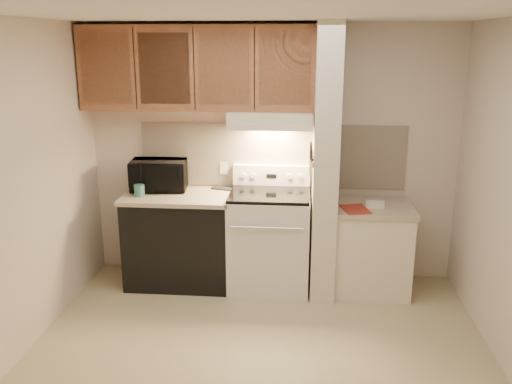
# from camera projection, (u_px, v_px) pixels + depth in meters

# --- Properties ---
(floor) EXTENTS (3.60, 3.60, 0.00)m
(floor) POSITION_uv_depth(u_px,v_px,m) (259.00, 348.00, 4.25)
(floor) COLOR tan
(floor) RESTS_ON ground
(ceiling) EXTENTS (3.60, 3.60, 0.00)m
(ceiling) POSITION_uv_depth(u_px,v_px,m) (260.00, 14.00, 3.58)
(ceiling) COLOR white
(ceiling) RESTS_ON wall_back
(wall_back) EXTENTS (3.60, 2.50, 0.02)m
(wall_back) POSITION_uv_depth(u_px,v_px,m) (272.00, 154.00, 5.35)
(wall_back) COLOR beige
(wall_back) RESTS_ON floor
(wall_left) EXTENTS (0.02, 3.00, 2.50)m
(wall_left) POSITION_uv_depth(u_px,v_px,m) (21.00, 190.00, 4.07)
(wall_left) COLOR beige
(wall_left) RESTS_ON floor
(backsplash) EXTENTS (2.60, 0.02, 0.63)m
(backsplash) POSITION_uv_depth(u_px,v_px,m) (272.00, 156.00, 5.34)
(backsplash) COLOR white
(backsplash) RESTS_ON wall_back
(range_body) EXTENTS (0.76, 0.65, 0.92)m
(range_body) POSITION_uv_depth(u_px,v_px,m) (269.00, 241.00, 5.23)
(range_body) COLOR silver
(range_body) RESTS_ON floor
(oven_window) EXTENTS (0.50, 0.01, 0.30)m
(oven_window) POSITION_uv_depth(u_px,v_px,m) (267.00, 249.00, 4.92)
(oven_window) COLOR black
(oven_window) RESTS_ON range_body
(oven_handle) EXTENTS (0.65, 0.02, 0.02)m
(oven_handle) POSITION_uv_depth(u_px,v_px,m) (267.00, 228.00, 4.82)
(oven_handle) COLOR silver
(oven_handle) RESTS_ON range_body
(cooktop) EXTENTS (0.74, 0.64, 0.03)m
(cooktop) POSITION_uv_depth(u_px,v_px,m) (270.00, 194.00, 5.11)
(cooktop) COLOR black
(cooktop) RESTS_ON range_body
(range_backguard) EXTENTS (0.76, 0.08, 0.20)m
(range_backguard) POSITION_uv_depth(u_px,v_px,m) (272.00, 175.00, 5.35)
(range_backguard) COLOR silver
(range_backguard) RESTS_ON range_body
(range_display) EXTENTS (0.10, 0.01, 0.04)m
(range_display) POSITION_uv_depth(u_px,v_px,m) (271.00, 176.00, 5.31)
(range_display) COLOR black
(range_display) RESTS_ON range_backguard
(range_knob_left_outer) EXTENTS (0.05, 0.02, 0.05)m
(range_knob_left_outer) POSITION_uv_depth(u_px,v_px,m) (243.00, 175.00, 5.33)
(range_knob_left_outer) COLOR silver
(range_knob_left_outer) RESTS_ON range_backguard
(range_knob_left_inner) EXTENTS (0.05, 0.02, 0.05)m
(range_knob_left_inner) POSITION_uv_depth(u_px,v_px,m) (253.00, 176.00, 5.32)
(range_knob_left_inner) COLOR silver
(range_knob_left_inner) RESTS_ON range_backguard
(range_knob_right_inner) EXTENTS (0.05, 0.02, 0.05)m
(range_knob_right_inner) POSITION_uv_depth(u_px,v_px,m) (290.00, 176.00, 5.29)
(range_knob_right_inner) COLOR silver
(range_knob_right_inner) RESTS_ON range_backguard
(range_knob_right_outer) EXTENTS (0.05, 0.02, 0.05)m
(range_knob_right_outer) POSITION_uv_depth(u_px,v_px,m) (300.00, 177.00, 5.28)
(range_knob_right_outer) COLOR silver
(range_knob_right_outer) RESTS_ON range_backguard
(dishwasher_front) EXTENTS (1.00, 0.63, 0.87)m
(dishwasher_front) POSITION_uv_depth(u_px,v_px,m) (180.00, 240.00, 5.32)
(dishwasher_front) COLOR black
(dishwasher_front) RESTS_ON floor
(left_countertop) EXTENTS (1.04, 0.67, 0.04)m
(left_countertop) POSITION_uv_depth(u_px,v_px,m) (178.00, 196.00, 5.20)
(left_countertop) COLOR #B8A68C
(left_countertop) RESTS_ON dishwasher_front
(spoon_rest) EXTENTS (0.24, 0.13, 0.02)m
(spoon_rest) POSITION_uv_depth(u_px,v_px,m) (223.00, 189.00, 5.35)
(spoon_rest) COLOR black
(spoon_rest) RESTS_ON left_countertop
(teal_jar) EXTENTS (0.13, 0.13, 0.11)m
(teal_jar) POSITION_uv_depth(u_px,v_px,m) (139.00, 190.00, 5.12)
(teal_jar) COLOR #347067
(teal_jar) RESTS_ON left_countertop
(outlet) EXTENTS (0.08, 0.01, 0.12)m
(outlet) POSITION_uv_depth(u_px,v_px,m) (224.00, 168.00, 5.41)
(outlet) COLOR silver
(outlet) RESTS_ON backsplash
(microwave) EXTENTS (0.57, 0.42, 0.30)m
(microwave) POSITION_uv_depth(u_px,v_px,m) (159.00, 175.00, 5.31)
(microwave) COLOR black
(microwave) RESTS_ON left_countertop
(partition_pillar) EXTENTS (0.22, 0.70, 2.50)m
(partition_pillar) POSITION_uv_depth(u_px,v_px,m) (325.00, 163.00, 4.97)
(partition_pillar) COLOR beige
(partition_pillar) RESTS_ON floor
(pillar_trim) EXTENTS (0.01, 0.70, 0.04)m
(pillar_trim) POSITION_uv_depth(u_px,v_px,m) (313.00, 157.00, 4.97)
(pillar_trim) COLOR #90593A
(pillar_trim) RESTS_ON partition_pillar
(knife_strip) EXTENTS (0.02, 0.42, 0.04)m
(knife_strip) POSITION_uv_depth(u_px,v_px,m) (312.00, 156.00, 4.92)
(knife_strip) COLOR black
(knife_strip) RESTS_ON partition_pillar
(knife_blade_a) EXTENTS (0.01, 0.03, 0.16)m
(knife_blade_a) POSITION_uv_depth(u_px,v_px,m) (311.00, 171.00, 4.79)
(knife_blade_a) COLOR silver
(knife_blade_a) RESTS_ON knife_strip
(knife_handle_a) EXTENTS (0.02, 0.02, 0.10)m
(knife_handle_a) POSITION_uv_depth(u_px,v_px,m) (311.00, 154.00, 4.75)
(knife_handle_a) COLOR black
(knife_handle_a) RESTS_ON knife_strip
(knife_blade_b) EXTENTS (0.01, 0.04, 0.18)m
(knife_blade_b) POSITION_uv_depth(u_px,v_px,m) (311.00, 169.00, 4.88)
(knife_blade_b) COLOR silver
(knife_blade_b) RESTS_ON knife_strip
(knife_handle_b) EXTENTS (0.02, 0.02, 0.10)m
(knife_handle_b) POSITION_uv_depth(u_px,v_px,m) (311.00, 152.00, 4.83)
(knife_handle_b) COLOR black
(knife_handle_b) RESTS_ON knife_strip
(knife_blade_c) EXTENTS (0.01, 0.04, 0.20)m
(knife_blade_c) POSITION_uv_depth(u_px,v_px,m) (310.00, 169.00, 4.94)
(knife_blade_c) COLOR silver
(knife_blade_c) RESTS_ON knife_strip
(knife_handle_c) EXTENTS (0.02, 0.02, 0.10)m
(knife_handle_c) POSITION_uv_depth(u_px,v_px,m) (311.00, 150.00, 4.91)
(knife_handle_c) COLOR black
(knife_handle_c) RESTS_ON knife_strip
(knife_blade_d) EXTENTS (0.01, 0.04, 0.16)m
(knife_blade_d) POSITION_uv_depth(u_px,v_px,m) (310.00, 165.00, 5.03)
(knife_blade_d) COLOR silver
(knife_blade_d) RESTS_ON knife_strip
(knife_handle_d) EXTENTS (0.02, 0.02, 0.10)m
(knife_handle_d) POSITION_uv_depth(u_px,v_px,m) (311.00, 149.00, 4.97)
(knife_handle_d) COLOR black
(knife_handle_d) RESTS_ON knife_strip
(knife_blade_e) EXTENTS (0.01, 0.04, 0.18)m
(knife_blade_e) POSITION_uv_depth(u_px,v_px,m) (310.00, 164.00, 5.11)
(knife_blade_e) COLOR silver
(knife_blade_e) RESTS_ON knife_strip
(knife_handle_e) EXTENTS (0.02, 0.02, 0.10)m
(knife_handle_e) POSITION_uv_depth(u_px,v_px,m) (311.00, 147.00, 5.06)
(knife_handle_e) COLOR black
(knife_handle_e) RESTS_ON knife_strip
(oven_mitt) EXTENTS (0.03, 0.10, 0.25)m
(oven_mitt) POSITION_uv_depth(u_px,v_px,m) (310.00, 162.00, 5.16)
(oven_mitt) COLOR gray
(oven_mitt) RESTS_ON partition_pillar
(right_cab_base) EXTENTS (0.70, 0.60, 0.81)m
(right_cab_base) POSITION_uv_depth(u_px,v_px,m) (371.00, 250.00, 5.16)
(right_cab_base) COLOR silver
(right_cab_base) RESTS_ON floor
(right_countertop) EXTENTS (0.74, 0.64, 0.04)m
(right_countertop) POSITION_uv_depth(u_px,v_px,m) (373.00, 207.00, 5.05)
(right_countertop) COLOR #B8A68C
(right_countertop) RESTS_ON right_cab_base
(red_folder) EXTENTS (0.28, 0.34, 0.01)m
(red_folder) POSITION_uv_depth(u_px,v_px,m) (355.00, 209.00, 4.91)
(red_folder) COLOR maroon
(red_folder) RESTS_ON right_countertop
(white_box) EXTENTS (0.18, 0.13, 0.04)m
(white_box) POSITION_uv_depth(u_px,v_px,m) (375.00, 204.00, 5.01)
(white_box) COLOR white
(white_box) RESTS_ON right_countertop
(range_hood) EXTENTS (0.78, 0.44, 0.15)m
(range_hood) POSITION_uv_depth(u_px,v_px,m) (271.00, 119.00, 5.04)
(range_hood) COLOR silver
(range_hood) RESTS_ON upper_cabinets
(hood_lip) EXTENTS (0.78, 0.04, 0.06)m
(hood_lip) POSITION_uv_depth(u_px,v_px,m) (270.00, 127.00, 4.85)
(hood_lip) COLOR silver
(hood_lip) RESTS_ON range_hood
(upper_cabinets) EXTENTS (2.18, 0.33, 0.77)m
(upper_cabinets) POSITION_uv_depth(u_px,v_px,m) (197.00, 68.00, 5.02)
(upper_cabinets) COLOR #90593A
(upper_cabinets) RESTS_ON wall_back
(cab_door_a) EXTENTS (0.46, 0.01, 0.63)m
(cab_door_a) POSITION_uv_depth(u_px,v_px,m) (106.00, 69.00, 4.93)
(cab_door_a) COLOR #90593A
(cab_door_a) RESTS_ON upper_cabinets
(cab_gap_a) EXTENTS (0.01, 0.01, 0.73)m
(cab_gap_a) POSITION_uv_depth(u_px,v_px,m) (135.00, 69.00, 4.91)
(cab_gap_a) COLOR black
(cab_gap_a) RESTS_ON upper_cabinets
(cab_door_b) EXTENTS (0.46, 0.01, 0.63)m
(cab_door_b) POSITION_uv_depth(u_px,v_px,m) (164.00, 69.00, 4.89)
(cab_door_b) COLOR #90593A
(cab_door_b) RESTS_ON upper_cabinets
(cab_gap_b) EXTENTS (0.01, 0.01, 0.73)m
(cab_gap_b) POSITION_uv_depth(u_px,v_px,m) (194.00, 69.00, 4.86)
(cab_gap_b) COLOR black
(cab_gap_b) RESTS_ON upper_cabinets
(cab_door_c) EXTENTS (0.46, 0.01, 0.63)m
(cab_door_c) POSITION_uv_depth(u_px,v_px,m) (224.00, 69.00, 4.84)
(cab_door_c) COLOR #90593A
(cab_door_c) RESTS_ON upper_cabinets
(cab_gap_c) EXTENTS (0.01, 0.01, 0.73)m
(cab_gap_c) POSITION_uv_depth(u_px,v_px,m) (254.00, 69.00, 4.82)
(cab_gap_c) COLOR black
(cab_gap_c) RESTS_ON upper_cabinets
(cab_door_d) EXTENTS (0.46, 0.01, 0.63)m
(cab_door_d) POSITION_uv_depth(u_px,v_px,m) (285.00, 69.00, 4.80)
(cab_door_d) COLOR #90593A
(cab_door_d) RESTS_ON upper_cabinets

